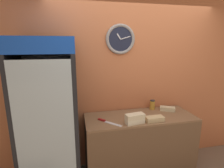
# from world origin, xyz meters

# --- Properties ---
(wall_back) EXTENTS (5.20, 0.10, 2.70)m
(wall_back) POSITION_xyz_m (-0.00, 1.20, 1.36)
(wall_back) COLOR #D17547
(wall_back) RESTS_ON ground_plane
(prep_counter) EXTENTS (1.58, 0.60, 0.91)m
(prep_counter) POSITION_xyz_m (0.00, 0.85, 0.46)
(prep_counter) COLOR brown
(prep_counter) RESTS_ON ground_plane
(beverage_cooler) EXTENTS (0.73, 0.64, 2.01)m
(beverage_cooler) POSITION_xyz_m (-1.25, 0.87, 1.09)
(beverage_cooler) COLOR black
(beverage_cooler) RESTS_ON ground_plane
(sandwich_stack_bottom) EXTENTS (0.26, 0.15, 0.07)m
(sandwich_stack_bottom) POSITION_xyz_m (-0.15, 0.65, 0.95)
(sandwich_stack_bottom) COLOR beige
(sandwich_stack_bottom) RESTS_ON prep_counter
(sandwich_stack_middle) EXTENTS (0.26, 0.14, 0.07)m
(sandwich_stack_middle) POSITION_xyz_m (-0.15, 0.65, 1.01)
(sandwich_stack_middle) COLOR beige
(sandwich_stack_middle) RESTS_ON sandwich_stack_bottom
(sandwich_flat_left) EXTENTS (0.25, 0.12, 0.06)m
(sandwich_flat_left) POSITION_xyz_m (0.13, 0.66, 0.95)
(sandwich_flat_left) COLOR tan
(sandwich_flat_left) RESTS_ON prep_counter
(sandwich_flat_right) EXTENTS (0.24, 0.19, 0.06)m
(sandwich_flat_right) POSITION_xyz_m (0.49, 0.96, 0.95)
(sandwich_flat_right) COLOR beige
(sandwich_flat_right) RESTS_ON prep_counter
(chefs_knife) EXTENTS (0.29, 0.29, 0.02)m
(chefs_knife) POSITION_xyz_m (-0.51, 0.77, 0.92)
(chefs_knife) COLOR silver
(chefs_knife) RESTS_ON prep_counter
(condiment_jar) EXTENTS (0.08, 0.08, 0.15)m
(condiment_jar) POSITION_xyz_m (0.29, 1.07, 0.99)
(condiment_jar) COLOR gold
(condiment_jar) RESTS_ON prep_counter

